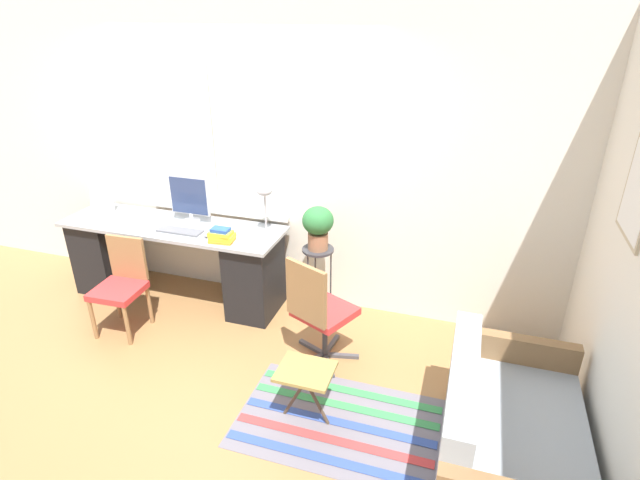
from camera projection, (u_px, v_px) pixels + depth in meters
ground_plane at (221, 324)px, 4.56m from camera, size 14.00×14.00×0.00m
wall_back_with_window at (244, 159)px, 4.59m from camera, size 9.00×0.12×2.70m
wall_right_with_picture at (618, 228)px, 3.17m from camera, size 0.08×9.00×2.70m
desk at (176, 259)px, 4.82m from camera, size 2.14×0.62×0.78m
laptop at (98, 207)px, 4.93m from camera, size 0.29×0.27×0.24m
monitor at (189, 198)px, 4.64m from camera, size 0.40×0.16×0.44m
keyboard at (180, 231)px, 4.51m from camera, size 0.42×0.13×0.02m
mouse at (207, 235)px, 4.40m from camera, size 0.04×0.07×0.03m
desk_lamp at (265, 196)px, 4.34m from camera, size 0.14×0.14×0.45m
book_stack at (221, 235)px, 4.31m from camera, size 0.23×0.17×0.12m
desk_chair_wooden at (121, 283)px, 4.33m from camera, size 0.41×0.42×0.83m
office_chair_swivel at (319, 310)px, 3.88m from camera, size 0.55×0.57×0.94m
couch_loveseat at (505, 441)px, 2.99m from camera, size 0.81×1.33×0.76m
plant_stand at (318, 258)px, 4.36m from camera, size 0.28×0.28×0.73m
potted_plant at (318, 225)px, 4.23m from camera, size 0.27×0.27×0.39m
floor_rug_striped at (338, 422)px, 3.47m from camera, size 1.39×0.89×0.01m
folding_stool at (305, 375)px, 3.34m from camera, size 0.37×0.32×0.43m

